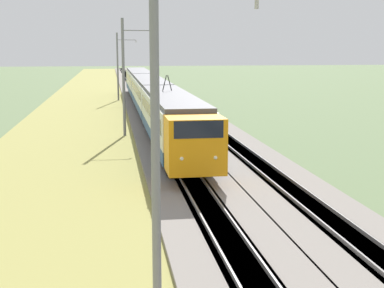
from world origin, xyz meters
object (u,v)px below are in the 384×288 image
(passenger_train, at_px, (150,94))
(catenary_mast_far, at_px, (118,66))
(catenary_mast_mid, at_px, (124,77))
(catenary_mast_near, at_px, (158,142))

(passenger_train, bearing_deg, catenary_mast_far, -170.44)
(catenary_mast_mid, bearing_deg, passenger_train, -13.05)
(catenary_mast_far, bearing_deg, passenger_train, -170.44)
(catenary_mast_near, distance_m, catenary_mast_far, 57.33)
(catenary_mast_far, bearing_deg, catenary_mast_near, 180.00)
(passenger_train, xyz_separation_m, catenary_mast_far, (16.60, 2.80, 2.18))
(passenger_train, relative_size, catenary_mast_mid, 6.56)
(catenary_mast_near, xyz_separation_m, catenary_mast_far, (57.33, -0.00, -0.11))
(catenary_mast_mid, bearing_deg, catenary_mast_far, -0.00)
(catenary_mast_near, xyz_separation_m, catenary_mast_mid, (28.66, 0.00, 0.03))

